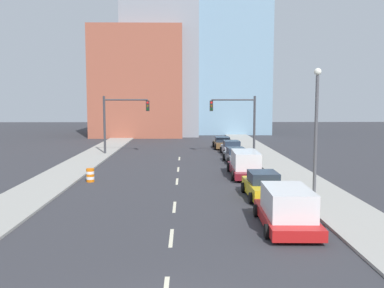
# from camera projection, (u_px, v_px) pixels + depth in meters

# --- Properties ---
(sidewalk_left) EXTENTS (3.48, 88.10, 0.13)m
(sidewalk_left) POSITION_uv_depth(u_px,v_px,m) (112.00, 145.00, 54.50)
(sidewalk_left) COLOR #9E9B93
(sidewalk_left) RESTS_ON ground
(sidewalk_right) EXTENTS (3.48, 88.10, 0.13)m
(sidewalk_right) POSITION_uv_depth(u_px,v_px,m) (249.00, 144.00, 54.77)
(sidewalk_right) COLOR #9E9B93
(sidewalk_right) RESTS_ON ground
(lane_stripe_at_7m) EXTENTS (0.16, 2.40, 0.01)m
(lane_stripe_at_7m) POSITION_uv_depth(u_px,v_px,m) (171.00, 238.00, 17.96)
(lane_stripe_at_7m) COLOR beige
(lane_stripe_at_7m) RESTS_ON ground
(lane_stripe_at_12m) EXTENTS (0.16, 2.40, 0.01)m
(lane_stripe_at_12m) POSITION_uv_depth(u_px,v_px,m) (174.00, 207.00, 23.11)
(lane_stripe_at_12m) COLOR beige
(lane_stripe_at_12m) RESTS_ON ground
(lane_stripe_at_20m) EXTENTS (0.16, 2.40, 0.01)m
(lane_stripe_at_20m) POSITION_uv_depth(u_px,v_px,m) (177.00, 181.00, 30.33)
(lane_stripe_at_20m) COLOR beige
(lane_stripe_at_20m) RESTS_ON ground
(lane_stripe_at_25m) EXTENTS (0.16, 2.40, 0.01)m
(lane_stripe_at_25m) POSITION_uv_depth(u_px,v_px,m) (178.00, 169.00, 35.54)
(lane_stripe_at_25m) COLOR beige
(lane_stripe_at_25m) RESTS_ON ground
(lane_stripe_at_31m) EXTENTS (0.16, 2.40, 0.01)m
(lane_stripe_at_31m) POSITION_uv_depth(u_px,v_px,m) (179.00, 159.00, 42.06)
(lane_stripe_at_31m) COLOR beige
(lane_stripe_at_31m) RESTS_ON ground
(building_brick_left) EXTENTS (14.00, 16.00, 16.85)m
(building_brick_left) POSITION_uv_depth(u_px,v_px,m) (140.00, 83.00, 70.41)
(building_brick_left) COLOR #9E513D
(building_brick_left) RESTS_ON ground
(building_office_center) EXTENTS (12.00, 20.00, 25.41)m
(building_office_center) POSITION_uv_depth(u_px,v_px,m) (162.00, 59.00, 74.00)
(building_office_center) COLOR gray
(building_office_center) RESTS_ON ground
(building_glass_right) EXTENTS (13.00, 20.00, 38.51)m
(building_glass_right) POSITION_uv_depth(u_px,v_px,m) (227.00, 25.00, 77.48)
(building_glass_right) COLOR #7A9EB7
(building_glass_right) RESTS_ON ground
(traffic_signal_left) EXTENTS (4.85, 0.35, 6.16)m
(traffic_signal_left) POSITION_uv_depth(u_px,v_px,m) (118.00, 116.00, 44.83)
(traffic_signal_left) COLOR #38383D
(traffic_signal_left) RESTS_ON ground
(traffic_signal_right) EXTENTS (4.85, 0.35, 6.16)m
(traffic_signal_right) POSITION_uv_depth(u_px,v_px,m) (241.00, 116.00, 45.03)
(traffic_signal_right) COLOR #38383D
(traffic_signal_right) RESTS_ON ground
(traffic_barrel) EXTENTS (0.56, 0.56, 0.95)m
(traffic_barrel) POSITION_uv_depth(u_px,v_px,m) (90.00, 175.00, 30.13)
(traffic_barrel) COLOR orange
(traffic_barrel) RESTS_ON ground
(street_lamp) EXTENTS (0.44, 0.44, 7.66)m
(street_lamp) POSITION_uv_depth(u_px,v_px,m) (316.00, 121.00, 25.80)
(street_lamp) COLOR #4C4C51
(street_lamp) RESTS_ON ground
(box_truck_red) EXTENTS (2.59, 5.52, 1.85)m
(box_truck_red) POSITION_uv_depth(u_px,v_px,m) (287.00, 209.00, 19.28)
(box_truck_red) COLOR red
(box_truck_red) RESTS_ON ground
(sedan_yellow) EXTENTS (2.19, 4.64, 1.55)m
(sedan_yellow) POSITION_uv_depth(u_px,v_px,m) (263.00, 186.00, 25.28)
(sedan_yellow) COLOR gold
(sedan_yellow) RESTS_ON ground
(box_truck_maroon) EXTENTS (2.48, 6.27, 1.91)m
(box_truck_maroon) POSITION_uv_depth(u_px,v_px,m) (245.00, 164.00, 32.33)
(box_truck_maroon) COLOR maroon
(box_truck_maroon) RESTS_ON ground
(sedan_gray) EXTENTS (2.21, 4.47, 1.37)m
(sedan_gray) POSITION_uv_depth(u_px,v_px,m) (236.00, 156.00, 39.51)
(sedan_gray) COLOR slate
(sedan_gray) RESTS_ON ground
(sedan_silver) EXTENTS (2.24, 4.57, 1.44)m
(sedan_silver) POSITION_uv_depth(u_px,v_px,m) (232.00, 148.00, 45.50)
(sedan_silver) COLOR #B2B2BC
(sedan_silver) RESTS_ON ground
(sedan_brown) EXTENTS (2.15, 4.57, 1.38)m
(sedan_brown) POSITION_uv_depth(u_px,v_px,m) (222.00, 143.00, 50.84)
(sedan_brown) COLOR brown
(sedan_brown) RESTS_ON ground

